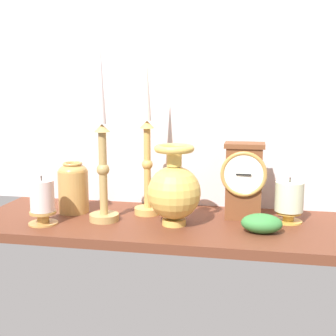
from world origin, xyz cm
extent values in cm
cube|color=brown|center=(0.00, 0.00, -1.20)|extent=(100.00, 36.00, 2.40)
cube|color=silver|center=(0.00, 18.50, 32.50)|extent=(120.00, 2.00, 65.00)
cube|color=brown|center=(19.99, 6.65, 9.45)|extent=(9.25, 6.53, 18.91)
cube|color=brown|center=(19.99, 6.65, 19.51)|extent=(10.36, 7.32, 1.20)
torus|color=#BC8A44|center=(19.99, 2.99, 12.52)|extent=(11.81, 1.07, 11.81)
cylinder|color=white|center=(19.99, 2.89, 12.52)|extent=(9.88, 0.40, 9.88)
cube|color=black|center=(19.99, 2.59, 12.52)|extent=(3.78, 0.78, 0.30)
cylinder|color=tan|center=(-5.90, 5.75, 0.90)|extent=(7.28, 7.28, 1.80)
cylinder|color=tan|center=(-5.90, 5.75, 12.70)|extent=(1.87, 1.87, 21.79)
sphere|color=tan|center=(-5.90, 5.75, 13.79)|extent=(2.99, 2.99, 2.99)
cone|color=tan|center=(-5.90, 5.75, 24.59)|extent=(4.05, 4.05, 2.00)
cone|color=silver|center=(-5.90, 5.75, 34.37)|extent=(2.36, 2.36, 17.55)
cylinder|color=tan|center=(-15.47, -2.89, 0.90)|extent=(7.70, 7.70, 1.80)
cylinder|color=tan|center=(-15.47, -2.89, 12.50)|extent=(2.06, 2.06, 21.40)
sphere|color=tan|center=(-15.47, -2.89, 13.57)|extent=(3.30, 3.30, 3.30)
cone|color=tan|center=(-15.47, -2.89, 24.20)|extent=(4.16, 4.16, 2.00)
cone|color=silver|center=(-15.47, -2.89, 35.44)|extent=(2.25, 2.25, 20.50)
cylinder|color=#D9B152|center=(3.11, -3.04, 0.80)|extent=(6.05, 6.05, 1.60)
sphere|color=#D9B152|center=(3.11, -3.04, 8.32)|extent=(13.44, 13.44, 13.44)
cylinder|color=#D9B152|center=(3.11, -3.04, 17.24)|extent=(3.76, 3.76, 4.40)
torus|color=#D9B152|center=(3.11, -3.04, 19.43)|extent=(9.94, 9.94, 1.79)
cylinder|color=#B68848|center=(-26.44, 3.39, 5.86)|extent=(8.28, 8.28, 11.71)
ellipsoid|color=#B68848|center=(-26.44, 3.39, 11.71)|extent=(7.87, 7.87, 3.94)
torus|color=#B68848|center=(-26.44, 3.39, 13.68)|extent=(5.38, 5.38, 0.82)
cylinder|color=#B78845|center=(-29.73, -8.70, 1.50)|extent=(2.98, 2.98, 3.00)
cylinder|color=#B78845|center=(-29.73, -8.70, 0.40)|extent=(7.44, 7.44, 0.80)
cylinder|color=#B78845|center=(-29.73, -8.70, 3.00)|extent=(6.70, 6.70, 0.60)
cylinder|color=beige|center=(-29.73, -8.70, 7.32)|extent=(6.08, 6.08, 7.85)
cylinder|color=black|center=(-29.73, -8.70, 11.85)|extent=(0.30, 0.30, 1.20)
cylinder|color=gold|center=(31.63, 5.05, 1.28)|extent=(2.84, 2.84, 2.56)
cylinder|color=gold|center=(31.63, 5.05, 0.40)|extent=(7.11, 7.11, 0.80)
cylinder|color=gold|center=(31.63, 5.05, 2.56)|extent=(6.40, 6.40, 0.60)
cylinder|color=beige|center=(31.63, 5.05, 6.74)|extent=(7.24, 7.24, 7.55)
cylinder|color=black|center=(31.63, 5.05, 11.11)|extent=(0.30, 0.30, 1.20)
ellipsoid|color=#367D39|center=(24.77, -5.36, 2.30)|extent=(9.79, 6.85, 4.61)
camera|label=1|loc=(22.90, -111.84, 33.80)|focal=48.50mm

